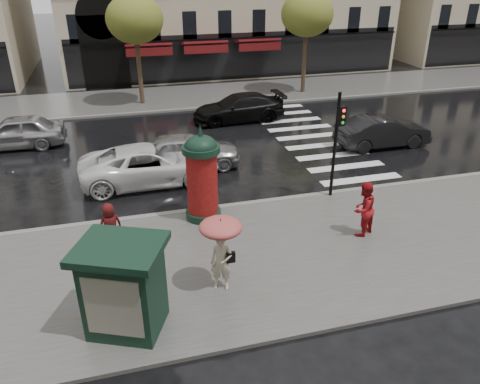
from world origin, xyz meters
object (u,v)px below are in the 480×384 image
object	(u,v)px
morris_column	(202,175)
car_far_silver	(15,132)
woman_red	(363,209)
car_white	(150,164)
man_burgundy	(110,226)
car_darkgrey	(383,131)
woman_umbrella	(221,243)
car_black	(239,108)
traffic_light	(337,136)
car_silver	(187,151)
newsstand	(124,286)

from	to	relation	value
morris_column	car_far_silver	world-z (taller)	morris_column
woman_red	car_far_silver	bearing A→B (deg)	-72.43
morris_column	car_far_silver	distance (m)	12.13
car_white	man_burgundy	bearing A→B (deg)	160.06
woman_red	man_burgundy	xyz separation A→B (m)	(-8.01, 1.36, -0.17)
car_darkgrey	car_white	bearing A→B (deg)	95.16
man_burgundy	morris_column	distance (m)	3.49
car_darkgrey	woman_umbrella	bearing A→B (deg)	130.39
car_white	car_far_silver	size ratio (longest dim) A/B	1.22
woman_umbrella	car_black	distance (m)	15.55
woman_red	car_far_silver	distance (m)	17.21
traffic_light	car_far_silver	world-z (taller)	traffic_light
woman_umbrella	car_white	xyz separation A→B (m)	(-1.21, 7.79, -0.80)
man_burgundy	morris_column	size ratio (longest dim) A/B	0.45
car_silver	car_white	bearing A→B (deg)	125.00
car_black	car_white	bearing A→B (deg)	-40.52
car_darkgrey	car_far_silver	size ratio (longest dim) A/B	1.00
woman_umbrella	newsstand	size ratio (longest dim) A/B	0.89
morris_column	car_far_silver	bearing A→B (deg)	128.18
man_burgundy	car_white	bearing A→B (deg)	-126.76
traffic_light	car_darkgrey	bearing A→B (deg)	43.44
woman_umbrella	woman_red	xyz separation A→B (m)	(5.12, 1.56, -0.52)
woman_umbrella	woman_red	size ratio (longest dim) A/B	1.18
car_white	woman_red	bearing A→B (deg)	-135.50
traffic_light	car_silver	xyz separation A→B (m)	(-4.92, 4.46, -1.78)
morris_column	car_darkgrey	distance (m)	11.17
car_darkgrey	man_burgundy	bearing A→B (deg)	113.95
car_white	newsstand	bearing A→B (deg)	169.96
woman_umbrella	woman_red	distance (m)	5.38
woman_red	car_white	bearing A→B (deg)	-72.62
traffic_light	newsstand	xyz separation A→B (m)	(-8.02, -5.31, -1.22)
man_burgundy	newsstand	bearing A→B (deg)	76.46
car_black	morris_column	bearing A→B (deg)	-22.95
car_far_silver	car_darkgrey	bearing A→B (deg)	76.67
morris_column	car_white	size ratio (longest dim) A/B	0.61
man_burgundy	car_white	xyz separation A→B (m)	(1.67, 4.87, -0.10)
car_black	car_silver	bearing A→B (deg)	-35.28
car_black	car_darkgrey	bearing A→B (deg)	42.95
newsstand	car_black	bearing A→B (deg)	65.79
woman_red	morris_column	world-z (taller)	morris_column
newsstand	car_darkgrey	world-z (taller)	newsstand
woman_red	car_darkgrey	size ratio (longest dim) A/B	0.40
woman_red	car_silver	bearing A→B (deg)	-85.74
woman_umbrella	car_far_silver	world-z (taller)	woman_umbrella
woman_umbrella	morris_column	bearing A→B (deg)	86.03
car_silver	car_darkgrey	bearing A→B (deg)	-86.20
newsstand	car_far_silver	xyz separation A→B (m)	(-4.59, 14.50, -0.56)
man_burgundy	traffic_light	xyz separation A→B (m)	(8.30, 1.48, 1.69)
car_far_silver	woman_umbrella	bearing A→B (deg)	29.27
man_burgundy	newsstand	size ratio (longest dim) A/B	0.61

